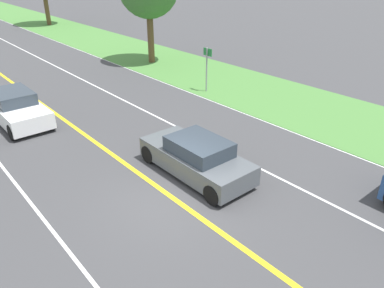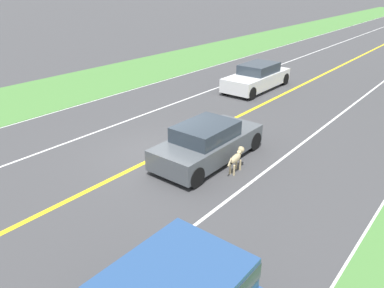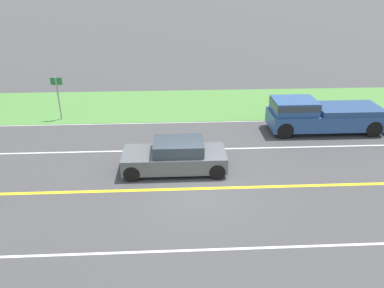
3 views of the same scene
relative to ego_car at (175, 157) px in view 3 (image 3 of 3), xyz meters
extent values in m
plane|color=#424244|center=(-1.53, -0.64, -0.64)|extent=(400.00, 400.00, 0.00)
cube|color=yellow|center=(-1.53, -0.64, -0.64)|extent=(0.18, 160.00, 0.01)
cube|color=white|center=(5.47, -0.64, -0.64)|extent=(0.14, 160.00, 0.01)
cube|color=white|center=(1.97, -0.64, -0.64)|extent=(0.10, 160.00, 0.01)
cube|color=white|center=(-5.03, -0.64, -0.64)|extent=(0.10, 160.00, 0.01)
cube|color=#4C843D|center=(8.47, -0.64, -0.62)|extent=(6.00, 160.00, 0.03)
cube|color=#51565B|center=(0.00, 0.04, -0.12)|extent=(1.75, 4.27, 0.68)
cube|color=#2D3842|center=(0.00, -0.13, 0.47)|extent=(1.51, 2.05, 0.50)
cylinder|color=black|center=(0.79, 1.75, -0.31)|extent=(0.22, 0.66, 0.66)
cylinder|color=black|center=(0.79, -1.67, -0.31)|extent=(0.22, 0.66, 0.66)
cylinder|color=black|center=(-0.79, 1.75, -0.31)|extent=(0.22, 0.66, 0.66)
cylinder|color=black|center=(-0.79, -1.67, -0.31)|extent=(0.22, 0.66, 0.66)
ellipsoid|color=#D1B784|center=(1.21, -0.14, -0.15)|extent=(0.26, 0.64, 0.26)
cylinder|color=#D1B784|center=(1.26, 0.09, -0.46)|extent=(0.07, 0.07, 0.36)
cylinder|color=#D1B784|center=(1.30, -0.35, -0.46)|extent=(0.07, 0.07, 0.36)
cylinder|color=#D1B784|center=(1.12, 0.07, -0.46)|extent=(0.07, 0.07, 0.36)
cylinder|color=#D1B784|center=(1.16, -0.36, -0.46)|extent=(0.07, 0.07, 0.36)
cylinder|color=#D1B784|center=(1.18, 0.12, -0.05)|extent=(0.15, 0.18, 0.17)
sphere|color=#D1B784|center=(1.17, 0.23, 0.01)|extent=(0.23, 0.23, 0.21)
ellipsoid|color=#331E14|center=(1.15, 0.38, -0.01)|extent=(0.11, 0.11, 0.08)
cone|color=tan|center=(1.23, 0.23, 0.09)|extent=(0.07, 0.07, 0.10)
cone|color=tan|center=(1.11, 0.22, 0.09)|extent=(0.07, 0.07, 0.10)
cylinder|color=#D1B784|center=(1.25, -0.54, -0.11)|extent=(0.07, 0.24, 0.23)
cube|color=#284C84|center=(3.91, -7.78, 0.01)|extent=(1.96, 5.70, 0.81)
cube|color=#284C84|center=(3.91, -6.13, 0.76)|extent=(1.73, 2.15, 0.69)
cube|color=#2D3842|center=(3.91, -6.13, 0.86)|extent=(1.75, 2.18, 0.30)
cube|color=navy|center=(3.91, -8.98, 0.56)|extent=(1.92, 3.24, 0.28)
cylinder|color=black|center=(4.80, -5.51, -0.22)|extent=(0.22, 0.83, 0.83)
cylinder|color=black|center=(4.80, -10.04, -0.22)|extent=(0.22, 0.83, 0.83)
cylinder|color=black|center=(3.01, -5.51, -0.22)|extent=(0.22, 0.83, 0.83)
cylinder|color=black|center=(3.01, -10.04, -0.22)|extent=(0.22, 0.83, 0.83)
cylinder|color=gray|center=(6.26, 6.37, 0.59)|extent=(0.08, 0.08, 2.46)
cube|color=#238438|center=(6.31, 6.37, 1.57)|extent=(0.03, 0.64, 0.40)
camera|label=1|loc=(-7.37, -8.45, 6.12)|focal=35.00mm
camera|label=2|loc=(6.81, -9.31, 5.12)|focal=35.00mm
camera|label=3|loc=(-13.91, 0.01, 7.05)|focal=35.00mm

